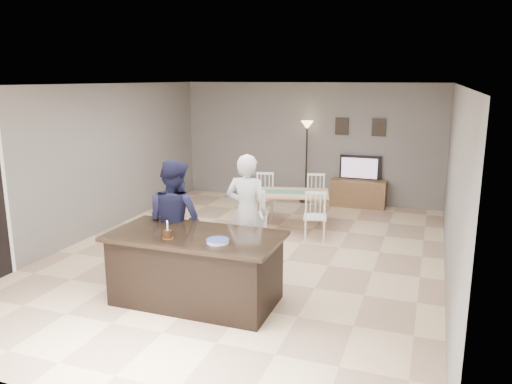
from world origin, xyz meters
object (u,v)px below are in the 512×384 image
(man, at_px, (175,221))
(birthday_cake, at_px, (168,234))
(floor_lamp, at_px, (307,140))
(woman, at_px, (247,213))
(plate_stack, at_px, (218,241))
(television, at_px, (360,168))
(dining_table, at_px, (288,198))
(tv_console, at_px, (358,193))
(kitchen_island, at_px, (196,268))

(man, xyz_separation_m, birthday_cake, (0.35, -0.80, 0.09))
(floor_lamp, bearing_deg, woman, -87.32)
(man, distance_m, plate_stack, 1.25)
(television, distance_m, dining_table, 2.42)
(television, height_order, man, man)
(woman, bearing_deg, birthday_cake, 71.19)
(tv_console, bearing_deg, plate_stack, -97.86)
(woman, xyz_separation_m, floor_lamp, (-0.20, 4.31, 0.57))
(tv_console, xyz_separation_m, woman, (-1.00, -4.29, 0.57))
(kitchen_island, height_order, floor_lamp, floor_lamp)
(plate_stack, bearing_deg, woman, 97.62)
(television, bearing_deg, woman, 77.14)
(tv_console, height_order, birthday_cake, birthday_cake)
(kitchen_island, relative_size, birthday_cake, 9.87)
(tv_console, relative_size, birthday_cake, 5.51)
(plate_stack, distance_m, floor_lamp, 5.83)
(woman, xyz_separation_m, plate_stack, (0.20, -1.48, 0.05))
(kitchen_island, bearing_deg, woman, 80.93)
(tv_console, distance_m, television, 0.57)
(television, bearing_deg, tv_console, 90.00)
(plate_stack, distance_m, dining_table, 3.69)
(woman, bearing_deg, kitchen_island, 78.40)
(tv_console, xyz_separation_m, dining_table, (-1.01, -2.11, 0.29))
(dining_table, height_order, floor_lamp, floor_lamp)
(birthday_cake, relative_size, floor_lamp, 0.12)
(kitchen_island, height_order, birthday_cake, birthday_cake)
(woman, xyz_separation_m, birthday_cake, (-0.45, -1.53, 0.08))
(kitchen_island, bearing_deg, man, 136.97)
(tv_console, distance_m, birthday_cake, 6.03)
(kitchen_island, relative_size, woman, 1.24)
(dining_table, bearing_deg, woman, -102.64)
(woman, distance_m, plate_stack, 1.50)
(tv_console, relative_size, dining_table, 0.61)
(television, height_order, birthday_cake, television)
(tv_console, bearing_deg, television, 90.00)
(man, height_order, floor_lamp, floor_lamp)
(plate_stack, relative_size, floor_lamp, 0.15)
(television, bearing_deg, plate_stack, 82.23)
(kitchen_island, xyz_separation_m, dining_table, (0.19, 3.46, 0.13))
(tv_console, xyz_separation_m, birthday_cake, (-1.44, -5.82, 0.65))
(woman, height_order, dining_table, woman)
(birthday_cake, bearing_deg, floor_lamp, 87.61)
(man, relative_size, plate_stack, 6.32)
(birthday_cake, height_order, plate_stack, birthday_cake)
(woman, bearing_deg, television, -105.40)
(tv_console, xyz_separation_m, man, (-1.79, -5.02, 0.57))
(tv_console, distance_m, woman, 4.44)
(tv_console, distance_m, floor_lamp, 1.66)
(floor_lamp, bearing_deg, tv_console, -0.96)
(woman, height_order, birthday_cake, woman)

